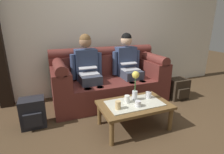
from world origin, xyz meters
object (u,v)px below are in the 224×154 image
at_px(flower_vase, 135,84).
at_px(backpack_right, 178,89).
at_px(couch, 109,80).
at_px(person_right, 128,64).
at_px(cup_near_right, 118,105).
at_px(cup_far_center, 138,104).
at_px(coffee_table, 134,106).
at_px(person_left, 88,68).
at_px(backpack_left, 33,113).
at_px(cup_far_left, 127,99).
at_px(cup_near_left, 148,95).

distance_m(flower_vase, backpack_right, 1.36).
distance_m(couch, person_right, 0.48).
distance_m(cup_near_right, cup_far_center, 0.27).
xyz_separation_m(person_right, cup_near_right, (-0.66, -1.07, -0.24)).
xyz_separation_m(coffee_table, cup_far_center, (-0.01, -0.11, 0.09)).
distance_m(person_left, backpack_right, 1.76).
xyz_separation_m(person_right, backpack_left, (-1.68, -0.46, -0.45)).
bearing_deg(cup_far_left, person_left, 107.58).
height_order(person_left, flower_vase, person_left).
height_order(couch, backpack_left, couch).
bearing_deg(coffee_table, person_right, 68.66).
bearing_deg(backpack_left, cup_near_left, -16.33).
bearing_deg(cup_near_right, cup_far_left, 34.03).
relative_size(person_right, cup_near_right, 11.56).
bearing_deg(backpack_right, cup_near_right, -157.50).
bearing_deg(cup_near_right, person_left, 96.08).
distance_m(flower_vase, cup_near_left, 0.29).
relative_size(couch, person_right, 1.65).
relative_size(person_left, backpack_right, 3.15).
bearing_deg(backpack_left, person_right, 15.46).
bearing_deg(backpack_left, cup_far_center, -26.34).
relative_size(cup_near_left, cup_far_center, 1.14).
xyz_separation_m(flower_vase, cup_far_left, (-0.13, -0.03, -0.19)).
xyz_separation_m(cup_far_center, backpack_right, (1.25, 0.66, -0.22)).
xyz_separation_m(cup_far_center, cup_far_left, (-0.08, 0.16, 0.01)).
relative_size(person_right, cup_far_center, 16.03).
height_order(coffee_table, flower_vase, flower_vase).
height_order(cup_near_right, cup_far_left, cup_near_right).
relative_size(cup_near_right, backpack_right, 0.27).
distance_m(person_right, cup_far_center, 1.20).
bearing_deg(person_right, cup_far_left, -116.76).
height_order(person_left, coffee_table, person_left).
height_order(flower_vase, cup_near_left, flower_vase).
bearing_deg(flower_vase, cup_near_left, -2.70).
xyz_separation_m(couch, cup_near_right, (-0.27, -1.07, 0.05)).
bearing_deg(backpack_right, person_left, 164.93).
height_order(flower_vase, cup_near_right, flower_vase).
relative_size(person_right, flower_vase, 2.94).
relative_size(cup_far_left, backpack_right, 0.26).
xyz_separation_m(couch, person_right, (0.39, -0.00, 0.28)).
height_order(couch, coffee_table, couch).
xyz_separation_m(couch, coffee_table, (-0.00, -1.00, -0.06)).
relative_size(coffee_table, cup_near_left, 10.83).
bearing_deg(person_left, cup_far_center, -70.97).
relative_size(person_left, flower_vase, 2.94).
bearing_deg(backpack_right, couch, 160.46).
xyz_separation_m(flower_vase, cup_far_center, (-0.05, -0.19, -0.20)).
bearing_deg(couch, backpack_left, -160.12).
distance_m(cup_near_left, cup_far_center, 0.33).
xyz_separation_m(cup_near_left, backpack_right, (0.98, 0.48, -0.22)).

